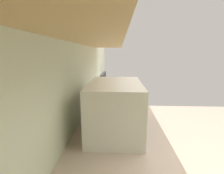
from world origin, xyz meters
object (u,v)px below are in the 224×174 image
(oven_range, at_px, (119,107))
(microwave, at_px, (116,107))
(bowl, at_px, (125,91))
(kettle, at_px, (127,100))

(oven_range, distance_m, microwave, 1.87)
(bowl, xyz_separation_m, kettle, (-0.66, 0.00, 0.06))
(oven_range, xyz_separation_m, kettle, (-1.32, -0.07, 0.52))
(bowl, bearing_deg, oven_range, 6.01)
(microwave, bearing_deg, oven_range, -0.94)
(oven_range, xyz_separation_m, bowl, (-0.66, -0.07, 0.46))
(microwave, height_order, kettle, microwave)
(oven_range, bearing_deg, kettle, -177.00)
(kettle, bearing_deg, microwave, 167.69)
(bowl, bearing_deg, kettle, 180.00)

